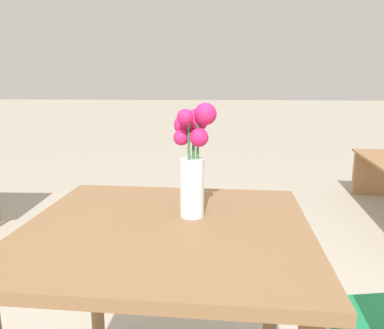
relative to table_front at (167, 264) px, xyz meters
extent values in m
cube|color=brown|center=(0.00, 0.00, 0.11)|extent=(0.83, 0.77, 0.03)
cylinder|color=brown|center=(-0.32, 0.32, -0.26)|extent=(0.05, 0.05, 0.70)
cylinder|color=brown|center=(0.35, 0.29, -0.26)|extent=(0.05, 0.05, 0.70)
cylinder|color=silver|center=(0.07, 0.08, 0.21)|extent=(0.07, 0.07, 0.17)
cylinder|color=silver|center=(0.07, 0.08, 0.17)|extent=(0.06, 0.06, 0.10)
cylinder|color=#337038|center=(0.08, 0.07, 0.27)|extent=(0.01, 0.01, 0.27)
sphere|color=#D11E60|center=(0.11, 0.07, 0.42)|extent=(0.06, 0.06, 0.06)
cylinder|color=#337038|center=(0.07, 0.09, 0.25)|extent=(0.01, 0.01, 0.25)
sphere|color=#D11E60|center=(0.08, 0.11, 0.40)|extent=(0.07, 0.07, 0.07)
cylinder|color=#337038|center=(0.06, 0.09, 0.25)|extent=(0.01, 0.01, 0.24)
sphere|color=#D11E60|center=(0.04, 0.11, 0.39)|extent=(0.06, 0.06, 0.06)
cylinder|color=#337038|center=(0.06, 0.08, 0.24)|extent=(0.01, 0.01, 0.21)
sphere|color=#D11E60|center=(0.04, 0.08, 0.35)|extent=(0.05, 0.05, 0.05)
cylinder|color=#337038|center=(0.06, 0.06, 0.27)|extent=(0.01, 0.01, 0.27)
sphere|color=#D11E60|center=(0.05, 0.04, 0.42)|extent=(0.04, 0.04, 0.04)
cylinder|color=#337038|center=(0.07, 0.07, 0.24)|extent=(0.01, 0.01, 0.21)
sphere|color=#D11E60|center=(0.09, 0.06, 0.36)|extent=(0.05, 0.05, 0.05)
cube|color=#9E7047|center=(1.70, 2.72, -0.40)|extent=(0.33, 0.09, 0.43)
camera|label=1|loc=(0.12, -0.97, 0.52)|focal=35.00mm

